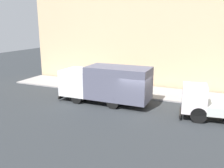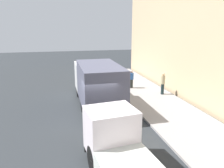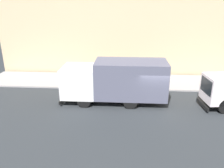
% 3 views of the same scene
% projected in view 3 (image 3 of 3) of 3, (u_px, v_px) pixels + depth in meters
% --- Properties ---
extents(ground, '(80.00, 80.00, 0.00)m').
position_uv_depth(ground, '(156.00, 106.00, 16.20)').
color(ground, '#292D30').
extents(sidewalk, '(4.12, 30.00, 0.13)m').
position_uv_depth(sidewalk, '(149.00, 82.00, 20.91)').
color(sidewalk, gray).
rests_on(sidewalk, ground).
extents(building_facade, '(0.50, 30.00, 10.56)m').
position_uv_depth(building_facade, '(150.00, 21.00, 21.49)').
color(building_facade, '#CCAE85').
rests_on(building_facade, ground).
extents(large_utility_truck, '(2.56, 7.63, 3.11)m').
position_uv_depth(large_utility_truck, '(116.00, 80.00, 16.44)').
color(large_utility_truck, white).
rests_on(large_utility_truck, ground).
extents(pedestrian_walking, '(0.48, 0.48, 1.77)m').
position_uv_depth(pedestrian_walking, '(111.00, 67.00, 21.90)').
color(pedestrian_walking, '#172729').
rests_on(pedestrian_walking, sidewalk).
extents(pedestrian_standing, '(0.55, 0.55, 1.57)m').
position_uv_depth(pedestrian_standing, '(83.00, 74.00, 20.36)').
color(pedestrian_standing, '#232623').
rests_on(pedestrian_standing, sidewalk).
extents(traffic_cone_orange, '(0.44, 0.44, 0.63)m').
position_uv_depth(traffic_cone_orange, '(82.00, 81.00, 19.93)').
color(traffic_cone_orange, orange).
rests_on(traffic_cone_orange, sidewalk).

